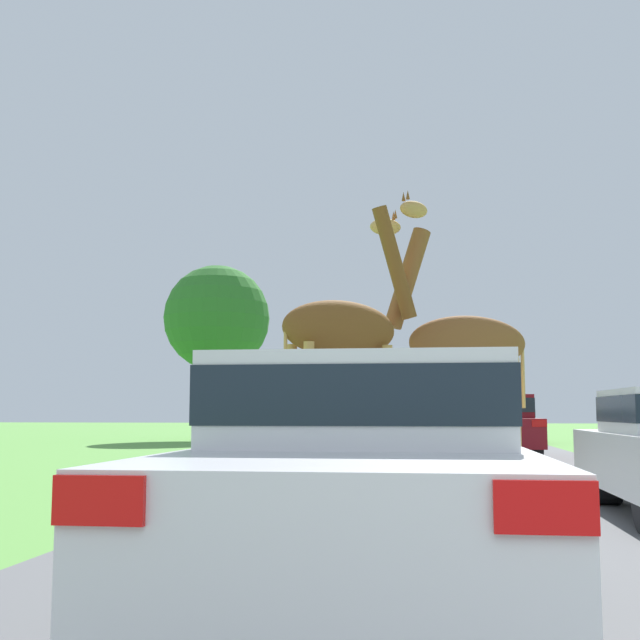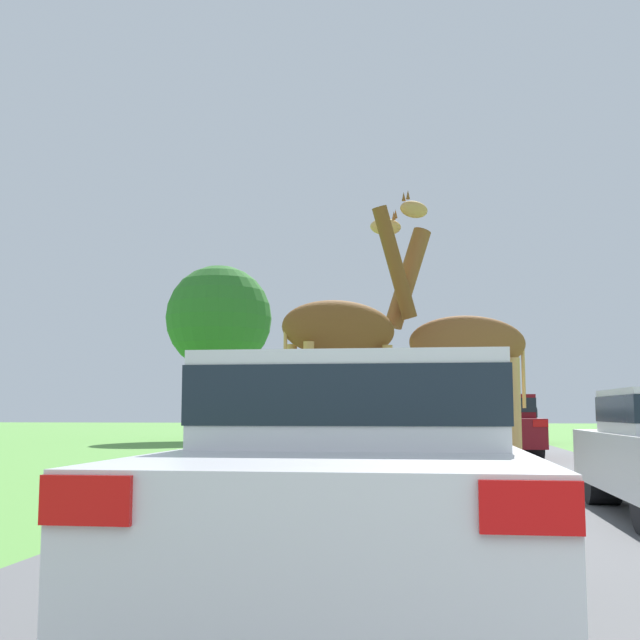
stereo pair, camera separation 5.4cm
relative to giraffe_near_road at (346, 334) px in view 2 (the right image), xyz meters
The scene contains 9 objects.
road 17.69m from the giraffe_near_road, 84.14° to the left, with size 7.16×120.00×0.00m.
giraffe_near_road is the anchor object (origin of this frame).
giraffe_companion 2.35m from the giraffe_near_road, 35.90° to the left, with size 2.84×1.23×4.73m.
car_lead_maroon 8.50m from the giraffe_near_road, 83.30° to the right, with size 1.70×4.46×1.45m.
car_queue_right 8.67m from the giraffe_near_road, 69.20° to the left, with size 1.86×4.78×1.57m.
car_queue_left 13.78m from the giraffe_near_road, 92.24° to the left, with size 1.81×4.26×1.24m.
car_verge_right 18.45m from the giraffe_near_road, 76.51° to the left, with size 1.89×4.62×1.30m.
car_rear_follower 4.57m from the giraffe_near_road, 97.97° to the left, with size 1.75×4.38×1.29m.
tree_centre_back 20.91m from the giraffe_near_road, 110.90° to the left, with size 4.41×4.41×7.25m.
Camera 2 is at (-0.40, -0.44, 1.15)m, focal length 45.00 mm.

